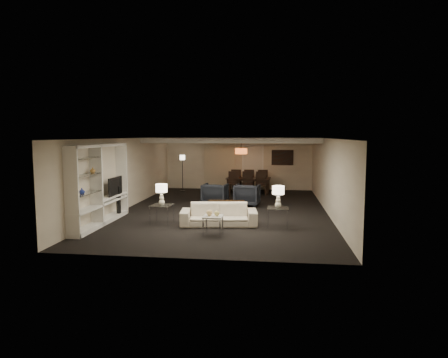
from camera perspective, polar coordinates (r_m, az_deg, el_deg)
floor at (r=13.93m, az=0.00°, el=-4.50°), size 11.00×11.00×0.00m
ceiling at (r=13.69m, az=0.00°, el=5.84°), size 7.00×11.00×0.02m
wall_back at (r=19.20m, az=2.05°, el=2.24°), size 7.00×0.02×2.50m
wall_front at (r=8.37m, az=-4.71°, el=-3.10°), size 7.00×0.02×2.50m
wall_left at (r=14.61m, az=-13.75°, el=0.77°), size 0.02×11.00×2.50m
wall_right at (r=13.76m, az=14.61°, el=0.42°), size 0.02×11.00×2.50m
ceiling_soffit at (r=17.17m, az=1.47°, el=5.60°), size 7.00×4.00×0.20m
curtains at (r=19.23m, az=-0.64°, el=2.10°), size 1.50×0.12×2.40m
door at (r=19.14m, az=4.13°, el=1.61°), size 0.90×0.05×2.10m
painting at (r=19.07m, az=8.35°, el=3.05°), size 0.95×0.04×0.65m
media_unit at (r=12.16m, az=-17.27°, el=-0.77°), size 0.38×3.40×2.35m
pendant_light at (r=17.15m, az=2.46°, el=3.99°), size 0.52×0.52×0.24m
sofa at (r=11.61m, az=-0.74°, el=-5.08°), size 2.28×1.12×0.64m
coffee_table at (r=13.19m, az=0.22°, el=-4.16°), size 1.21×0.70×0.43m
armchair_left at (r=14.90m, az=-1.28°, el=-2.20°), size 0.96×0.98×0.82m
armchair_right at (r=14.77m, az=3.33°, el=-2.28°), size 0.98×1.00×0.82m
side_table_left at (r=11.97m, az=-8.86°, el=-5.01°), size 0.64×0.64×0.56m
side_table_right at (r=11.52m, az=7.70°, el=-5.44°), size 0.63×0.63×0.56m
table_lamp_left at (r=11.87m, az=-8.91°, el=-2.20°), size 0.37×0.37×0.62m
table_lamp_right at (r=11.41m, az=7.75°, el=-2.53°), size 0.36×0.36×0.62m
marble_table at (r=10.56m, az=-1.57°, el=-6.62°), size 0.51×0.51×0.50m
gold_gourd_a at (r=10.51m, az=-2.12°, el=-4.84°), size 0.16×0.16×0.16m
gold_gourd_b at (r=10.48m, az=-1.03°, el=-4.93°), size 0.14×0.14×0.14m
television at (r=12.88m, az=-15.68°, el=-0.98°), size 0.98×0.13×0.56m
vase_blue at (r=11.15m, az=-19.65°, el=-1.64°), size 0.16×0.16×0.17m
vase_amber at (r=11.70m, az=-18.26°, el=1.21°), size 0.15×0.15×0.16m
floor_speaker at (r=13.18m, az=-14.83°, el=-3.14°), size 0.11×0.11×1.00m
dining_table at (r=18.00m, az=3.51°, el=-0.94°), size 1.99×1.15×0.69m
chair_nl at (r=17.38m, az=1.41°, el=-0.63°), size 0.54×0.54×1.02m
chair_nm at (r=17.33m, az=3.38°, el=-0.66°), size 0.50×0.50×1.02m
chair_nr at (r=17.30m, az=5.36°, el=-0.69°), size 0.52×0.52×1.02m
chair_fl at (r=18.67m, az=1.81°, el=-0.15°), size 0.49×0.49×1.02m
chair_fm at (r=18.62m, az=3.65°, el=-0.18°), size 0.48×0.48×1.02m
chair_fr at (r=18.59m, az=5.49°, el=-0.20°), size 0.53×0.53×1.02m
floor_lamp at (r=18.66m, az=-5.94°, el=0.84°), size 0.29×0.29×1.69m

